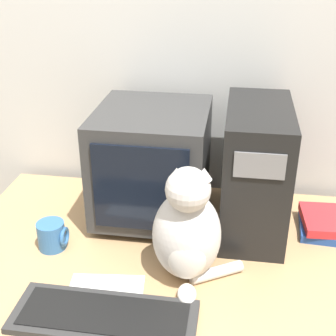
{
  "coord_description": "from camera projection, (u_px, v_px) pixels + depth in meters",
  "views": [
    {
      "loc": [
        0.21,
        -0.76,
        1.62
      ],
      "look_at": [
        0.02,
        0.49,
        0.99
      ],
      "focal_mm": 50.0,
      "sensor_mm": 36.0,
      "label": 1
    }
  ],
  "objects": [
    {
      "name": "keyboard",
      "position": [
        104.0,
        316.0,
        1.21
      ],
      "size": [
        0.48,
        0.18,
        0.02
      ],
      "color": "#2D2D2D",
      "rests_on": "desk"
    },
    {
      "name": "computer_tower",
      "position": [
        255.0,
        170.0,
        1.51
      ],
      "size": [
        0.2,
        0.41,
        0.42
      ],
      "color": "black",
      "rests_on": "desk"
    },
    {
      "name": "wall_back",
      "position": [
        181.0,
        49.0,
        1.68
      ],
      "size": [
        7.0,
        0.05,
        2.5
      ],
      "color": "silver",
      "rests_on": "ground_plane"
    },
    {
      "name": "paper_sheet",
      "position": [
        101.0,
        311.0,
        1.23
      ],
      "size": [
        0.24,
        0.32,
        0.0
      ],
      "color": "white",
      "rests_on": "desk"
    },
    {
      "name": "crt_monitor",
      "position": [
        152.0,
        163.0,
        1.58
      ],
      "size": [
        0.37,
        0.4,
        0.39
      ],
      "color": "#333333",
      "rests_on": "desk"
    },
    {
      "name": "mug",
      "position": [
        52.0,
        235.0,
        1.47
      ],
      "size": [
        0.09,
        0.09,
        0.09
      ],
      "color": "#33669E",
      "rests_on": "desk"
    },
    {
      "name": "pen",
      "position": [
        79.0,
        298.0,
        1.28
      ],
      "size": [
        0.13,
        0.07,
        0.01
      ],
      "color": "black",
      "rests_on": "desk"
    },
    {
      "name": "cat",
      "position": [
        187.0,
        231.0,
        1.3
      ],
      "size": [
        0.28,
        0.26,
        0.36
      ],
      "rotation": [
        0.0,
        0.0,
        0.14
      ],
      "color": "silver",
      "rests_on": "desk"
    },
    {
      "name": "desk",
      "position": [
        160.0,
        334.0,
        1.64
      ],
      "size": [
        1.32,
        0.86,
        0.73
      ],
      "color": "tan",
      "rests_on": "ground_plane"
    },
    {
      "name": "book_stack",
      "position": [
        323.0,
        223.0,
        1.56
      ],
      "size": [
        0.16,
        0.19,
        0.06
      ],
      "color": "#234793",
      "rests_on": "desk"
    }
  ]
}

